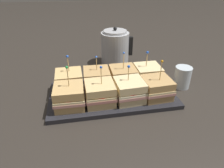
% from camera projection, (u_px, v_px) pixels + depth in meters
% --- Properties ---
extents(ground_plane, '(6.00, 6.00, 0.00)m').
position_uv_depth(ground_plane, '(112.00, 97.00, 0.85)').
color(ground_plane, '#2D2823').
extents(serving_platter, '(0.52, 0.27, 0.02)m').
position_uv_depth(serving_platter, '(112.00, 95.00, 0.84)').
color(serving_platter, '#232328').
rests_on(serving_platter, ground_plane).
extents(sandwich_front_far_left, '(0.12, 0.12, 0.16)m').
position_uv_depth(sandwich_front_far_left, '(69.00, 96.00, 0.74)').
color(sandwich_front_far_left, tan).
rests_on(sandwich_front_far_left, serving_platter).
extents(sandwich_front_center_left, '(0.12, 0.12, 0.16)m').
position_uv_depth(sandwich_front_center_left, '(100.00, 93.00, 0.76)').
color(sandwich_front_center_left, '#DBB77A').
rests_on(sandwich_front_center_left, serving_platter).
extents(sandwich_front_center_right, '(0.12, 0.12, 0.15)m').
position_uv_depth(sandwich_front_center_right, '(129.00, 90.00, 0.78)').
color(sandwich_front_center_right, beige).
rests_on(sandwich_front_center_right, serving_platter).
extents(sandwich_front_far_right, '(0.12, 0.12, 0.16)m').
position_uv_depth(sandwich_front_far_right, '(156.00, 88.00, 0.80)').
color(sandwich_front_far_right, tan).
rests_on(sandwich_front_far_right, serving_platter).
extents(sandwich_back_far_left, '(0.12, 0.12, 0.15)m').
position_uv_depth(sandwich_back_far_left, '(69.00, 81.00, 0.84)').
color(sandwich_back_far_left, tan).
rests_on(sandwich_back_far_left, serving_platter).
extents(sandwich_back_center_left, '(0.12, 0.12, 0.15)m').
position_uv_depth(sandwich_back_center_left, '(97.00, 79.00, 0.86)').
color(sandwich_back_center_left, tan).
rests_on(sandwich_back_center_left, serving_platter).
extents(sandwich_back_center_right, '(0.11, 0.11, 0.16)m').
position_uv_depth(sandwich_back_center_right, '(123.00, 77.00, 0.87)').
color(sandwich_back_center_right, tan).
rests_on(sandwich_back_center_right, serving_platter).
extents(sandwich_back_far_right, '(0.11, 0.11, 0.15)m').
position_uv_depth(sandwich_back_far_right, '(147.00, 75.00, 0.89)').
color(sandwich_back_far_right, beige).
rests_on(sandwich_back_far_right, serving_platter).
extents(kettle_steel, '(0.17, 0.15, 0.21)m').
position_uv_depth(kettle_steel, '(115.00, 48.00, 1.11)').
color(kettle_steel, '#B7BABF').
rests_on(kettle_steel, ground_plane).
extents(drinking_glass, '(0.07, 0.07, 0.10)m').
position_uv_depth(drinking_glass, '(182.00, 77.00, 0.89)').
color(drinking_glass, silver).
rests_on(drinking_glass, ground_plane).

